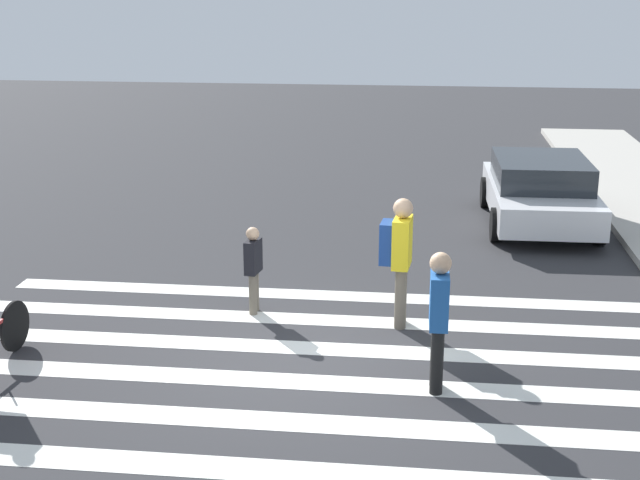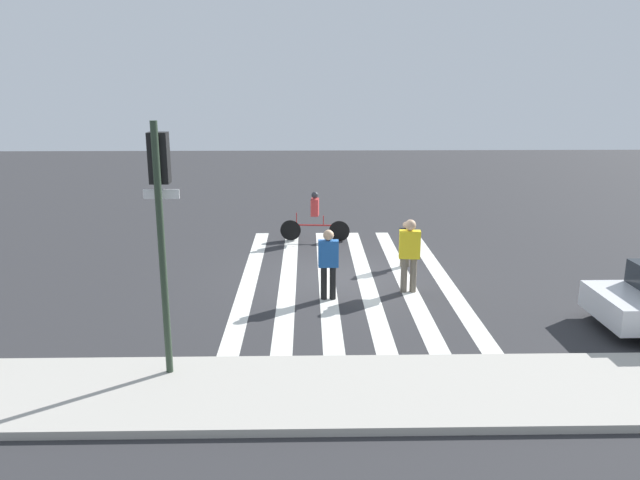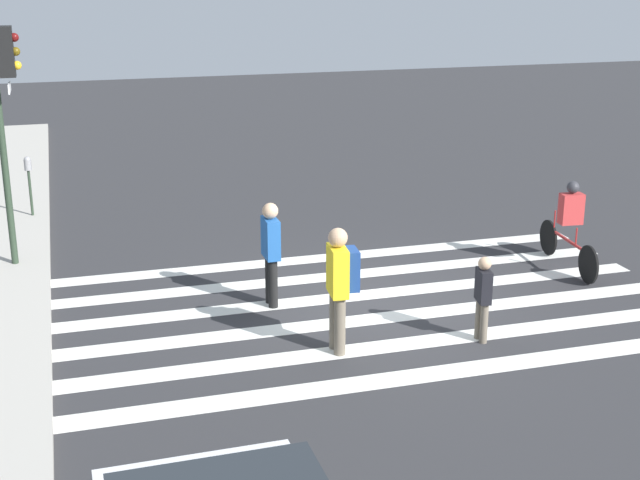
{
  "view_description": "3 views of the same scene",
  "coord_description": "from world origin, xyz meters",
  "px_view_note": "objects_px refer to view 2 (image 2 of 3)",
  "views": [
    {
      "loc": [
        10.27,
        1.31,
        4.73
      ],
      "look_at": [
        -1.14,
        -0.02,
        1.31
      ],
      "focal_mm": 50.0,
      "sensor_mm": 36.0,
      "label": 1
    },
    {
      "loc": [
        1.02,
        15.67,
        5.14
      ],
      "look_at": [
        0.7,
        0.62,
        1.22
      ],
      "focal_mm": 35.0,
      "sensor_mm": 36.0,
      "label": 2
    },
    {
      "loc": [
        -12.59,
        4.61,
        5.36
      ],
      "look_at": [
        0.66,
        0.71,
        0.98
      ],
      "focal_mm": 50.0,
      "sensor_mm": 36.0,
      "label": 3
    }
  ],
  "objects_px": {
    "pedestrian_adult_yellow_jacket": "(405,241)",
    "pedestrian_adult_tall_backpack": "(328,260)",
    "traffic_light": "(161,202)",
    "pedestrian_adult_blue_shirt": "(409,250)",
    "cyclist_near_curb": "(315,215)"
  },
  "relations": [
    {
      "from": "traffic_light",
      "to": "pedestrian_adult_yellow_jacket",
      "type": "distance_m",
      "value": 8.66
    },
    {
      "from": "traffic_light",
      "to": "pedestrian_adult_blue_shirt",
      "type": "relative_size",
      "value": 2.44
    },
    {
      "from": "pedestrian_adult_yellow_jacket",
      "to": "pedestrian_adult_tall_backpack",
      "type": "distance_m",
      "value": 3.45
    },
    {
      "from": "traffic_light",
      "to": "pedestrian_adult_tall_backpack",
      "type": "height_order",
      "value": "traffic_light"
    },
    {
      "from": "pedestrian_adult_tall_backpack",
      "to": "pedestrian_adult_yellow_jacket",
      "type": "bearing_deg",
      "value": 48.84
    },
    {
      "from": "pedestrian_adult_blue_shirt",
      "to": "pedestrian_adult_tall_backpack",
      "type": "xyz_separation_m",
      "value": [
        1.99,
        0.53,
        -0.11
      ]
    },
    {
      "from": "traffic_light",
      "to": "pedestrian_adult_blue_shirt",
      "type": "xyz_separation_m",
      "value": [
        -4.92,
        -4.43,
        -2.07
      ]
    },
    {
      "from": "cyclist_near_curb",
      "to": "pedestrian_adult_blue_shirt",
      "type": "bearing_deg",
      "value": 119.32
    },
    {
      "from": "pedestrian_adult_blue_shirt",
      "to": "pedestrian_adult_tall_backpack",
      "type": "height_order",
      "value": "pedestrian_adult_blue_shirt"
    },
    {
      "from": "pedestrian_adult_yellow_jacket",
      "to": "traffic_light",
      "type": "bearing_deg",
      "value": 61.03
    },
    {
      "from": "pedestrian_adult_blue_shirt",
      "to": "pedestrian_adult_yellow_jacket",
      "type": "distance_m",
      "value": 2.13
    },
    {
      "from": "traffic_light",
      "to": "pedestrian_adult_tall_backpack",
      "type": "bearing_deg",
      "value": -126.86
    },
    {
      "from": "traffic_light",
      "to": "cyclist_near_curb",
      "type": "height_order",
      "value": "traffic_light"
    },
    {
      "from": "pedestrian_adult_yellow_jacket",
      "to": "pedestrian_adult_tall_backpack",
      "type": "relative_size",
      "value": 0.76
    },
    {
      "from": "pedestrian_adult_tall_backpack",
      "to": "cyclist_near_curb",
      "type": "relative_size",
      "value": 0.76
    }
  ]
}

